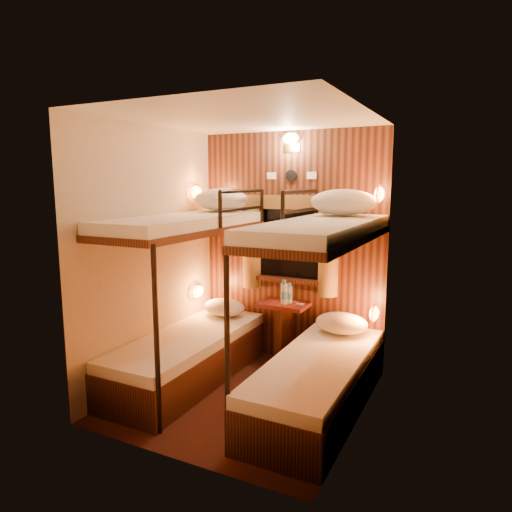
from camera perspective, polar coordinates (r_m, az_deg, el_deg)
The scene contains 22 objects.
floor at distance 4.26m, azimuth -1.31°, elevation -17.06°, with size 2.10×2.10×0.00m, color black.
ceiling at distance 3.85m, azimuth -1.45°, elevation 16.92°, with size 2.10×2.10×0.00m, color silver.
wall_back at distance 4.82m, azimuth 4.46°, elevation 1.03°, with size 2.40×2.40×0.00m, color #C6B293.
wall_front at distance 3.01m, azimuth -10.78°, elevation -4.06°, with size 2.40×2.40×0.00m, color #C6B293.
wall_left at distance 4.43m, azimuth -12.90°, elevation 0.10°, with size 2.40×2.40×0.00m, color #C6B293.
wall_right at distance 3.53m, azimuth 13.14°, elevation -2.18°, with size 2.40×2.40×0.00m, color #C6B293.
back_panel at distance 4.81m, azimuth 4.39°, elevation 1.01°, with size 2.00×0.03×2.40m, color black.
bunk_left at distance 4.42m, azimuth -8.45°, elevation -8.34°, with size 0.72×1.90×1.82m.
bunk_right at distance 3.86m, azimuth 7.85°, elevation -10.95°, with size 0.72×1.90×1.82m.
window at distance 4.78m, azimuth 4.25°, elevation 0.73°, with size 1.00×0.12×0.79m.
curtains at distance 4.74m, azimuth 4.11°, elevation 1.67°, with size 1.10×0.22×1.00m.
back_fixtures at distance 4.74m, azimuth 4.39°, elevation 13.57°, with size 0.54×0.09×0.48m.
reading_lamps at distance 4.49m, azimuth 2.79°, elevation 0.97°, with size 2.00×0.20×1.25m.
table at distance 4.81m, azimuth 3.44°, elevation -8.57°, with size 0.50×0.34×0.66m.
bottle_left at distance 4.67m, azimuth 3.53°, elevation -4.74°, with size 0.07×0.07×0.25m.
bottle_right at distance 4.71m, azimuth 4.20°, elevation -4.84°, with size 0.06×0.06×0.21m.
sachet_a at distance 4.71m, azimuth 5.55°, elevation -5.98°, with size 0.07×0.06×0.01m, color silver.
sachet_b at distance 4.78m, azimuth 4.87°, elevation -5.73°, with size 0.07×0.05×0.01m, color silver.
pillow_lower_left at distance 4.96m, azimuth -4.00°, elevation -6.41°, with size 0.47×0.34×0.18m, color silver.
pillow_lower_right at distance 4.46m, azimuth 10.65°, elevation -8.25°, with size 0.50×0.36×0.20m, color silver.
pillow_upper_left at distance 4.75m, azimuth -4.41°, elevation 7.03°, with size 0.60×0.43×0.23m, color silver.
pillow_upper_right at distance 4.20m, azimuth 10.84°, elevation 6.63°, with size 0.60×0.43×0.24m, color silver.
Camera 1 is at (1.78, -3.37, 1.88)m, focal length 32.00 mm.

